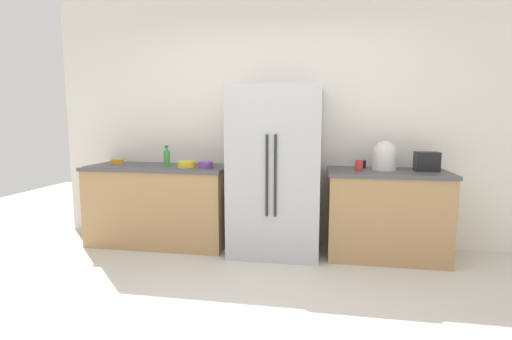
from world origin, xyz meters
name	(u,v)px	position (x,y,z in m)	size (l,w,h in m)	color
ground_plane	(242,321)	(0.00, 0.00, 0.00)	(10.32, 10.32, 0.00)	beige
kitchen_back_panel	(276,107)	(0.00, 1.87, 1.52)	(5.16, 0.10, 3.05)	silver
counter_left	(160,205)	(-1.26, 1.50, 0.44)	(1.56, 0.65, 0.88)	tan
counter_right	(386,214)	(1.17, 1.50, 0.44)	(1.17, 0.65, 0.88)	tan
refrigerator	(276,171)	(0.05, 1.45, 0.86)	(0.91, 0.73, 1.72)	#B2B5BA
toaster	(427,161)	(1.54, 1.54, 0.98)	(0.22, 0.16, 0.19)	black
rice_cooker	(384,156)	(1.13, 1.55, 1.02)	(0.24, 0.24, 0.29)	silver
bottle_a	(167,157)	(-1.17, 1.52, 0.97)	(0.07, 0.07, 0.22)	green
cup_a	(359,165)	(0.88, 1.43, 0.94)	(0.07, 0.07, 0.11)	red
cup_b	(362,164)	(0.94, 1.69, 0.92)	(0.07, 0.07, 0.08)	black
bowl_a	(117,162)	(-1.81, 1.59, 0.91)	(0.14, 0.14, 0.05)	orange
bowl_b	(206,165)	(-0.69, 1.41, 0.91)	(0.15, 0.15, 0.06)	purple
bowl_c	(187,164)	(-0.90, 1.40, 0.92)	(0.19, 0.19, 0.07)	yellow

